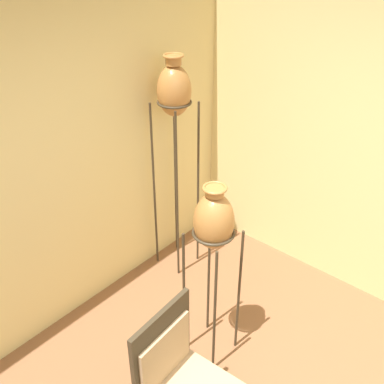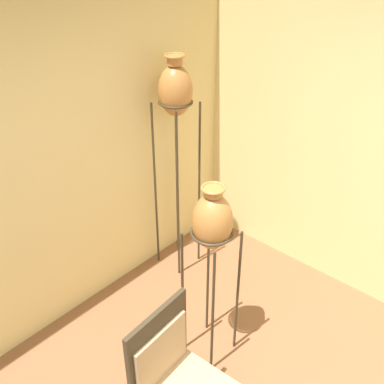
# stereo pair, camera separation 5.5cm
# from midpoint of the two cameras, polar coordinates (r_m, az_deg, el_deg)

# --- Properties ---
(wall_back) EXTENTS (8.33, 0.06, 2.70)m
(wall_back) POSITION_cam_midpoint_polar(r_m,az_deg,el_deg) (3.28, -22.72, 0.44)
(wall_back) COLOR beige
(wall_back) RESTS_ON ground_plane
(vase_stand_tall) EXTENTS (0.30, 0.30, 2.02)m
(vase_stand_tall) POSITION_cam_midpoint_polar(r_m,az_deg,el_deg) (3.69, -2.70, 11.88)
(vase_stand_tall) COLOR #382D1E
(vase_stand_tall) RESTS_ON ground_plane
(vase_stand_medium) EXTENTS (0.30, 0.30, 1.48)m
(vase_stand_medium) POSITION_cam_midpoint_polar(r_m,az_deg,el_deg) (2.96, 2.24, -4.20)
(vase_stand_medium) COLOR #382D1E
(vase_stand_medium) RESTS_ON ground_plane
(chair) EXTENTS (0.55, 0.54, 1.07)m
(chair) POSITION_cam_midpoint_polar(r_m,az_deg,el_deg) (2.82, -1.88, -22.72)
(chair) COLOR #382D1E
(chair) RESTS_ON ground_plane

